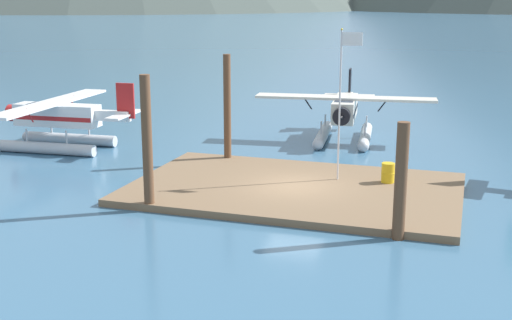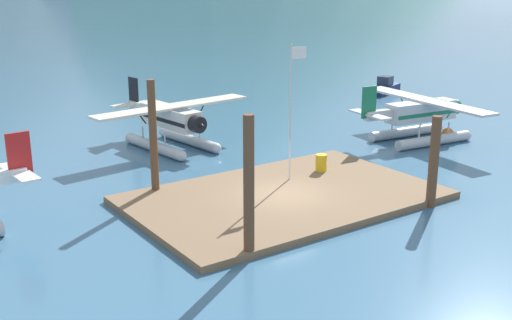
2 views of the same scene
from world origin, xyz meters
The scene contains 11 objects.
ground_plane centered at (0.00, 0.00, 0.00)m, with size 1200.00×1200.00×0.00m, color #38607F.
dock_platform centered at (0.00, 0.00, 0.15)m, with size 14.10×9.00×0.30m, color brown.
piling_near_left centered at (-4.87, -4.26, 2.71)m, with size 0.40×0.40×5.43m, color brown.
piling_near_right centered at (4.95, -4.48, 2.10)m, with size 0.44×0.44×4.19m, color brown.
piling_far_left centered at (-4.62, 4.04, 2.78)m, with size 0.37×0.37×5.56m, color brown.
flagpole centered at (1.69, 1.61, 4.42)m, with size 0.95×0.10×6.70m.
fuel_drum centered at (3.79, 1.79, 0.74)m, with size 0.62×0.62×0.88m.
mooring_buoy centered at (15.30, 2.90, 0.41)m, with size 0.82×0.82×0.82m, color orange.
seaplane_silver_stbd_fwd centered at (13.75, 3.84, 1.58)m, with size 7.95×10.49×3.84m.
seaplane_cream_bow_centre centered at (0.03, 11.30, 1.58)m, with size 10.49×7.95×3.84m.
boat_navy_open_east centered at (24.51, 17.35, 0.49)m, with size 4.66×2.88×1.50m.
Camera 2 is at (-16.91, -22.01, 10.03)m, focal length 44.16 mm.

